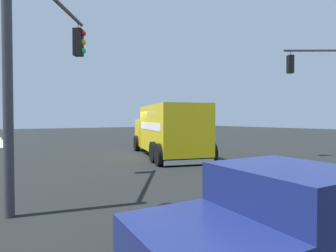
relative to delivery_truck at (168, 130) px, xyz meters
The scene contains 5 objects.
ground_plane 2.13m from the delivery_truck, ahead, with size 100.00×100.00×0.00m, color black.
delivery_truck is the anchor object (origin of this frame).
traffic_light_primary 9.00m from the delivery_truck, 124.67° to the left, with size 3.71×2.70×5.76m.
traffic_light_secondary 9.20m from the delivery_truck, 126.57° to the right, with size 2.33×3.39×5.83m.
pickup_navy 11.34m from the delivery_truck, 156.75° to the left, with size 2.56×5.33×1.38m.
Camera 1 is at (-14.31, 8.17, 2.08)m, focal length 29.43 mm.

